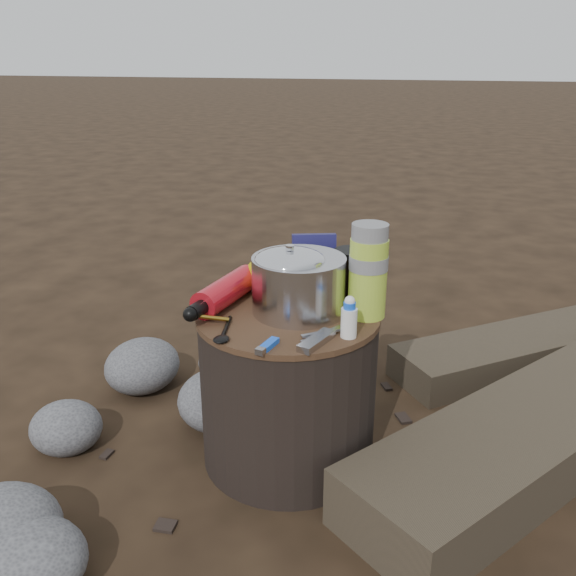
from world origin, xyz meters
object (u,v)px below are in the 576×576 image
(stump, at_px, (288,387))
(fuel_bottle, at_px, (226,291))
(travel_mug, at_px, (351,275))
(camping_pot, at_px, (290,282))
(thermos, at_px, (368,272))

(stump, bearing_deg, fuel_bottle, 178.95)
(stump, xyz_separation_m, travel_mug, (0.12, 0.15, 0.27))
(stump, relative_size, camping_pot, 2.71)
(camping_pot, xyz_separation_m, thermos, (0.18, 0.05, 0.03))
(stump, distance_m, travel_mug, 0.33)
(fuel_bottle, relative_size, thermos, 1.29)
(camping_pot, xyz_separation_m, travel_mug, (0.12, 0.15, -0.02))
(fuel_bottle, height_order, thermos, thermos)
(fuel_bottle, relative_size, travel_mug, 2.26)
(stump, height_order, camping_pot, camping_pot)
(fuel_bottle, bearing_deg, stump, 4.69)
(camping_pot, height_order, thermos, thermos)
(stump, xyz_separation_m, fuel_bottle, (-0.17, 0.00, 0.24))
(stump, distance_m, thermos, 0.37)
(thermos, distance_m, travel_mug, 0.13)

